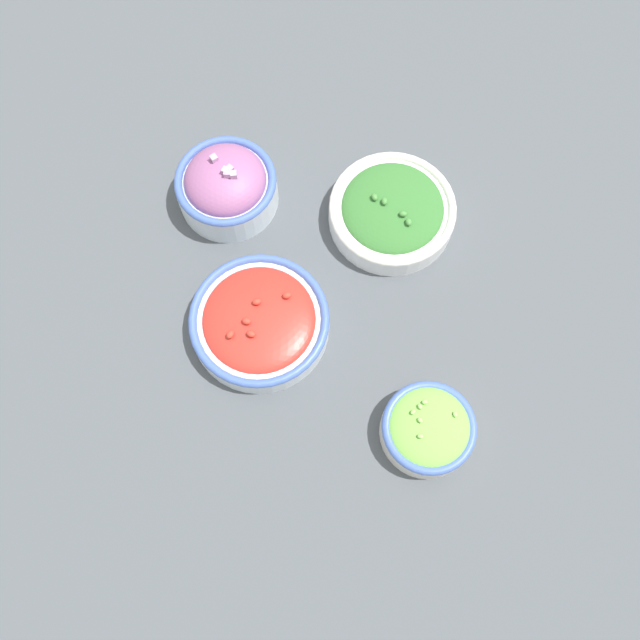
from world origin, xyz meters
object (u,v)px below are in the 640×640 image
Objects in this scene: bowl_broccoli at (393,211)px; bowl_red_onion at (227,185)px; bowl_lettuce at (429,429)px; bowl_cherry_tomatoes at (260,323)px.

bowl_red_onion is at bearing -98.36° from bowl_broccoli.
bowl_red_onion reaches higher than bowl_lettuce.
bowl_broccoli reaches higher than bowl_cherry_tomatoes.
bowl_cherry_tomatoes is (0.17, -0.19, -0.00)m from bowl_broccoli.
bowl_red_onion is (-0.35, -0.27, 0.01)m from bowl_lettuce.
bowl_cherry_tomatoes is at bearing -123.30° from bowl_lettuce.
bowl_red_onion is at bearing -142.08° from bowl_lettuce.
bowl_broccoli is 0.95× the size of bowl_cherry_tomatoes.
bowl_red_onion is (-0.04, -0.24, 0.01)m from bowl_broccoli.
bowl_red_onion is 0.21m from bowl_cherry_tomatoes.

